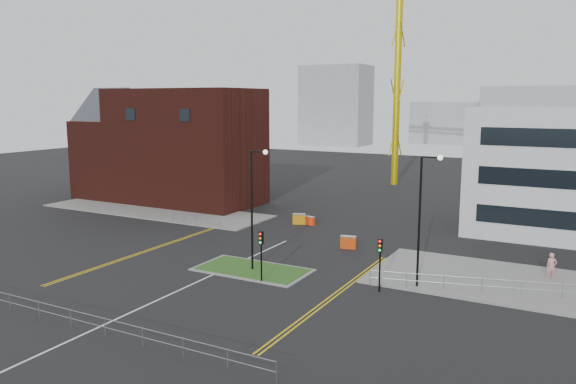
% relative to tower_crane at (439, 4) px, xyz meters
% --- Properties ---
extents(ground, '(200.00, 200.00, 0.00)m').
position_rel_tower_crane_xyz_m(ground, '(-3.83, -54.39, -25.82)').
color(ground, black).
rests_on(ground, ground).
extents(pavement_left, '(28.00, 8.00, 0.12)m').
position_rel_tower_crane_xyz_m(pavement_left, '(-23.83, -32.39, -25.76)').
color(pavement_left, slate).
rests_on(pavement_left, ground).
extents(pavement_right, '(24.00, 10.00, 0.12)m').
position_rel_tower_crane_xyz_m(pavement_right, '(18.17, -40.39, -25.76)').
color(pavement_right, slate).
rests_on(pavement_right, ground).
extents(island_kerb, '(8.60, 4.60, 0.08)m').
position_rel_tower_crane_xyz_m(island_kerb, '(-1.83, -46.39, -25.78)').
color(island_kerb, slate).
rests_on(island_kerb, ground).
extents(grass_island, '(8.00, 4.00, 0.12)m').
position_rel_tower_crane_xyz_m(grass_island, '(-1.83, -46.39, -25.76)').
color(grass_island, '#224918').
rests_on(grass_island, ground).
extents(brick_building, '(24.20, 10.07, 14.24)m').
position_rel_tower_crane_xyz_m(brick_building, '(-26.80, -26.39, -18.97)').
color(brick_building, '#3E150F').
rests_on(brick_building, ground).
extents(tower_crane, '(52.82, 6.51, 37.37)m').
position_rel_tower_crane_xyz_m(tower_crane, '(0.00, 0.00, 0.00)').
color(tower_crane, '#D7C00C').
rests_on(tower_crane, ground).
extents(streetlamp_island, '(1.46, 0.36, 9.18)m').
position_rel_tower_crane_xyz_m(streetlamp_island, '(-1.61, -46.39, -20.41)').
color(streetlamp_island, black).
rests_on(streetlamp_island, ground).
extents(streetlamp_right_near, '(1.46, 0.36, 9.18)m').
position_rel_tower_crane_xyz_m(streetlamp_right_near, '(10.39, -44.39, -20.41)').
color(streetlamp_right_near, black).
rests_on(streetlamp_right_near, ground).
extents(traffic_light_island, '(0.28, 0.33, 3.65)m').
position_rel_tower_crane_xyz_m(traffic_light_island, '(0.17, -48.41, -23.26)').
color(traffic_light_island, black).
rests_on(traffic_light_island, ground).
extents(traffic_light_right, '(0.28, 0.33, 3.65)m').
position_rel_tower_crane_xyz_m(traffic_light_right, '(8.17, -46.41, -23.26)').
color(traffic_light_right, black).
rests_on(traffic_light_right, ground).
extents(railing_front, '(24.05, 0.05, 1.10)m').
position_rel_tower_crane_xyz_m(railing_front, '(-3.83, -60.39, -25.04)').
color(railing_front, gray).
rests_on(railing_front, ground).
extents(railing_left, '(6.05, 0.05, 1.10)m').
position_rel_tower_crane_xyz_m(railing_left, '(-14.83, -36.39, -25.08)').
color(railing_left, gray).
rests_on(railing_left, ground).
extents(railing_right, '(19.05, 5.05, 1.10)m').
position_rel_tower_crane_xyz_m(railing_right, '(16.67, -42.89, -25.04)').
color(railing_right, gray).
rests_on(railing_right, ground).
extents(centre_line, '(0.15, 30.00, 0.01)m').
position_rel_tower_crane_xyz_m(centre_line, '(-3.83, -52.39, -25.82)').
color(centre_line, silver).
rests_on(centre_line, ground).
extents(yellow_left_a, '(0.12, 24.00, 0.01)m').
position_rel_tower_crane_xyz_m(yellow_left_a, '(-12.83, -44.39, -25.82)').
color(yellow_left_a, gold).
rests_on(yellow_left_a, ground).
extents(yellow_left_b, '(0.12, 24.00, 0.01)m').
position_rel_tower_crane_xyz_m(yellow_left_b, '(-12.53, -44.39, -25.82)').
color(yellow_left_b, gold).
rests_on(yellow_left_b, ground).
extents(yellow_right_a, '(0.12, 20.00, 0.01)m').
position_rel_tower_crane_xyz_m(yellow_right_a, '(5.67, -48.39, -25.82)').
color(yellow_right_a, gold).
rests_on(yellow_right_a, ground).
extents(yellow_right_b, '(0.12, 20.00, 0.01)m').
position_rel_tower_crane_xyz_m(yellow_right_b, '(5.97, -48.39, -25.82)').
color(yellow_right_b, gold).
rests_on(yellow_right_b, ground).
extents(skyline_a, '(18.00, 12.00, 22.00)m').
position_rel_tower_crane_xyz_m(skyline_a, '(-43.83, 65.61, -14.82)').
color(skyline_a, gray).
rests_on(skyline_a, ground).
extents(skyline_b, '(24.00, 12.00, 16.00)m').
position_rel_tower_crane_xyz_m(skyline_b, '(6.17, 75.61, -17.82)').
color(skyline_b, gray).
rests_on(skyline_b, ground).
extents(skyline_d, '(30.00, 12.00, 12.00)m').
position_rel_tower_crane_xyz_m(skyline_d, '(-11.83, 85.61, -19.82)').
color(skyline_d, gray).
rests_on(skyline_d, ground).
extents(pedestrian, '(0.83, 0.69, 1.96)m').
position_rel_tower_crane_xyz_m(pedestrian, '(18.14, -38.11, -24.85)').
color(pedestrian, '#D68E8A').
rests_on(pedestrian, ground).
extents(barrier_left, '(1.12, 0.57, 0.90)m').
position_rel_tower_crane_xyz_m(barrier_left, '(-4.83, -30.39, -25.34)').
color(barrier_left, '#FA3C0D').
rests_on(barrier_left, ground).
extents(barrier_mid, '(1.38, 0.89, 1.11)m').
position_rel_tower_crane_xyz_m(barrier_mid, '(-5.95, -30.64, -25.22)').
color(barrier_mid, orange).
rests_on(barrier_mid, ground).
extents(barrier_right, '(1.39, 0.67, 1.12)m').
position_rel_tower_crane_xyz_m(barrier_right, '(2.17, -37.16, -25.21)').
color(barrier_right, '#CC3E0B').
rests_on(barrier_right, ground).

